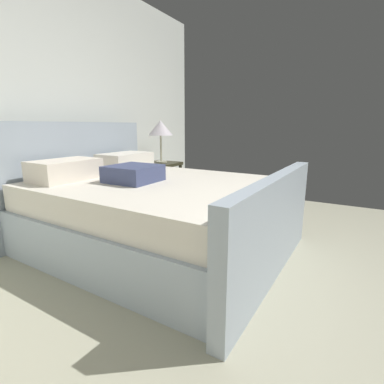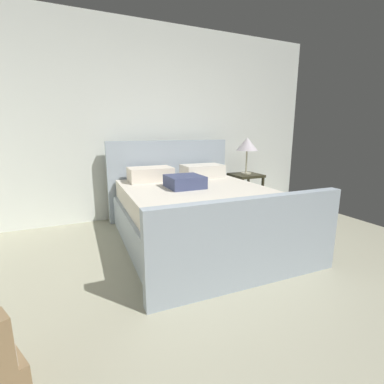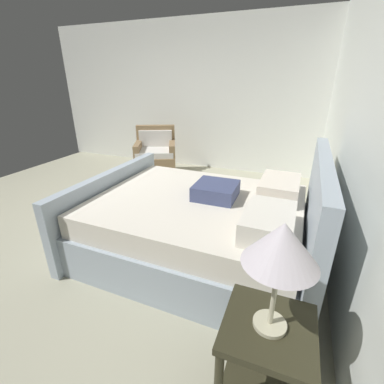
# 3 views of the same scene
# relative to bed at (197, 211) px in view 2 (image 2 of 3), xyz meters

# --- Properties ---
(ground_plane) EXTENTS (5.38, 5.49, 0.02)m
(ground_plane) POSITION_rel_bed_xyz_m (-0.22, -1.55, -0.36)
(ground_plane) COLOR #A7A58C
(wall_back) EXTENTS (5.50, 0.12, 2.74)m
(wall_back) POSITION_rel_bed_xyz_m (-0.22, 1.26, 1.02)
(wall_back) COLOR silver
(wall_back) RESTS_ON ground
(bed) EXTENTS (1.83, 2.24, 1.13)m
(bed) POSITION_rel_bed_xyz_m (0.00, 0.00, 0.00)
(bed) COLOR #9FADBA
(bed) RESTS_ON ground
(nightstand_right) EXTENTS (0.44, 0.44, 0.60)m
(nightstand_right) POSITION_rel_bed_xyz_m (1.21, 0.77, 0.06)
(nightstand_right) COLOR #2D2B1B
(nightstand_right) RESTS_ON ground
(table_lamp_right) EXTENTS (0.33, 0.33, 0.56)m
(table_lamp_right) POSITION_rel_bed_xyz_m (1.21, 0.77, 0.71)
(table_lamp_right) COLOR #B7B293
(table_lamp_right) RESTS_ON nightstand_right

